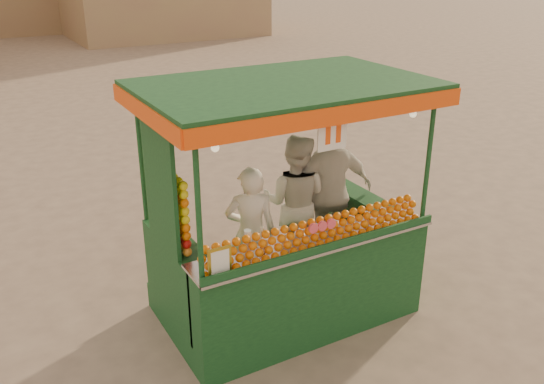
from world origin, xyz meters
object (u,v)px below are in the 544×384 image
juice_cart (284,249)px  vendor_middle (295,202)px  vendor_left (251,233)px  vendor_right (330,192)px

juice_cart → vendor_middle: 0.74m
juice_cart → vendor_left: bearing=151.5°
juice_cart → vendor_middle: bearing=47.9°
vendor_middle → vendor_right: bearing=-150.5°
vendor_middle → vendor_right: 0.46m
vendor_middle → vendor_right: (0.43, -0.12, 0.09)m
juice_cart → vendor_right: bearing=23.8°
vendor_left → vendor_right: 1.25m
vendor_left → vendor_middle: size_ratio=0.91×
juice_cart → vendor_middle: size_ratio=1.78×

